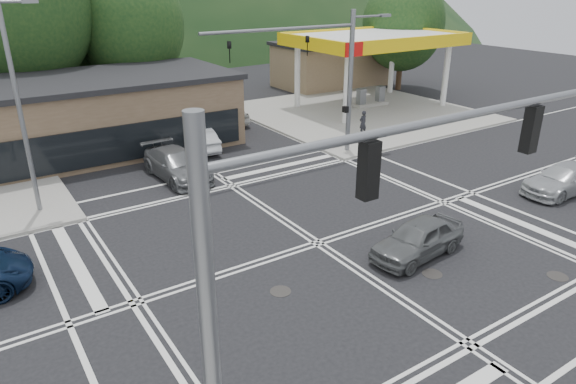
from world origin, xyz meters
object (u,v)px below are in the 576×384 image
car_queue_a (198,139)px  pedestrian (363,123)px  car_queue_b (228,112)px  car_northbound (177,164)px  car_silver_east (564,179)px  car_grey_center (418,238)px

car_queue_a → pedestrian: (9.98, -3.39, 0.25)m
car_queue_a → car_queue_b: (4.50, 4.73, 0.08)m
car_northbound → car_silver_east: bearing=-42.5°
car_queue_a → car_silver_east: bearing=131.9°
car_queue_a → pedestrian: pedestrian is taller
car_silver_east → car_queue_b: bearing=-157.5°
car_queue_a → car_queue_b: 6.53m
car_silver_east → car_northbound: (-14.70, 11.95, 0.07)m
car_grey_center → car_queue_b: bearing=165.5°
car_northbound → car_queue_b: bearing=45.8°
pedestrian → car_queue_b: bearing=-59.9°
car_northbound → pedestrian: pedestrian is taller
car_queue_b → car_northbound: (-7.32, -8.48, -0.03)m
car_silver_east → car_queue_b: size_ratio=1.02×
car_silver_east → pedestrian: 12.47m
car_silver_east → car_queue_b: car_queue_b is taller
car_queue_b → pedestrian: (5.48, -8.11, 0.17)m
car_queue_b → car_queue_a: bearing=54.1°
car_queue_a → car_northbound: car_northbound is taller
car_northbound → car_grey_center: bearing=-74.1°
car_queue_a → car_queue_b: car_queue_b is taller
car_grey_center → car_northbound: car_northbound is taller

